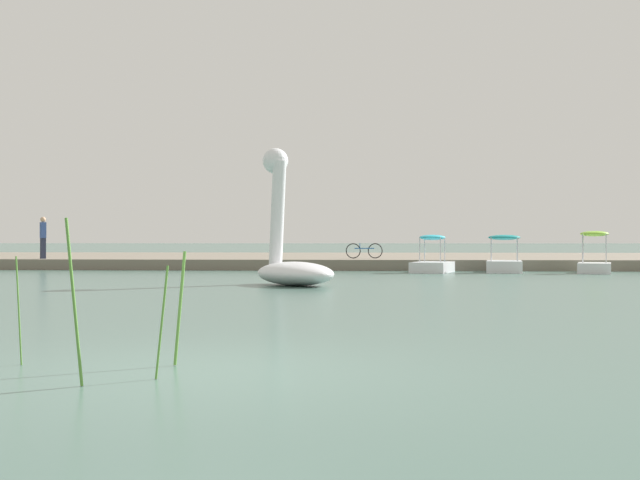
{
  "coord_description": "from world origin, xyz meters",
  "views": [
    {
      "loc": [
        1.59,
        -7.73,
        1.22
      ],
      "look_at": [
        -0.3,
        20.48,
        1.23
      ],
      "focal_mm": 47.33,
      "sensor_mm": 36.0,
      "label": 1
    }
  ],
  "objects": [
    {
      "name": "shore_bank_far",
      "position": [
        0.0,
        36.0,
        0.22
      ],
      "size": [
        137.84,
        19.96,
        0.44
      ],
      "primitive_type": "cube",
      "color": "slate",
      "rests_on": "ground_plane"
    },
    {
      "name": "pedal_boat_teal",
      "position": [
        6.45,
        24.73,
        0.41
      ],
      "size": [
        1.61,
        2.39,
        1.43
      ],
      "color": "white",
      "rests_on": "ground_plane"
    },
    {
      "name": "person_on_path",
      "position": [
        -12.57,
        27.23,
        1.39
      ],
      "size": [
        0.3,
        0.3,
        1.78
      ],
      "color": "#23283D",
      "rests_on": "shore_bank_far"
    },
    {
      "name": "ground_plane",
      "position": [
        0.0,
        0.0,
        0.0
      ],
      "size": [
        688.96,
        688.96,
        0.0
      ],
      "primitive_type": "plane",
      "color": "#47665B"
    },
    {
      "name": "pedal_boat_cyan",
      "position": [
        3.71,
        24.42,
        0.37
      ],
      "size": [
        1.86,
        2.43,
        1.43
      ],
      "color": "white",
      "rests_on": "ground_plane"
    },
    {
      "name": "swan_boat",
      "position": [
        -0.73,
        15.04,
        0.85
      ],
      "size": [
        3.05,
        3.26,
        3.8
      ],
      "color": "white",
      "rests_on": "ground_plane"
    },
    {
      "name": "pedal_boat_lime",
      "position": [
        9.69,
        24.2,
        0.41
      ],
      "size": [
        1.66,
        2.29,
        1.56
      ],
      "color": "white",
      "rests_on": "ground_plane"
    },
    {
      "name": "bicycle_parked",
      "position": [
        1.07,
        28.77,
        0.77
      ],
      "size": [
        1.6,
        0.4,
        0.67
      ],
      "color": "black",
      "rests_on": "shore_bank_far"
    },
    {
      "name": "reed_clump_foreground",
      "position": [
        -1.65,
        -0.28,
        0.62
      ],
      "size": [
        3.82,
        1.37,
        1.56
      ],
      "color": "#568E38",
      "rests_on": "ground_plane"
    }
  ]
}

